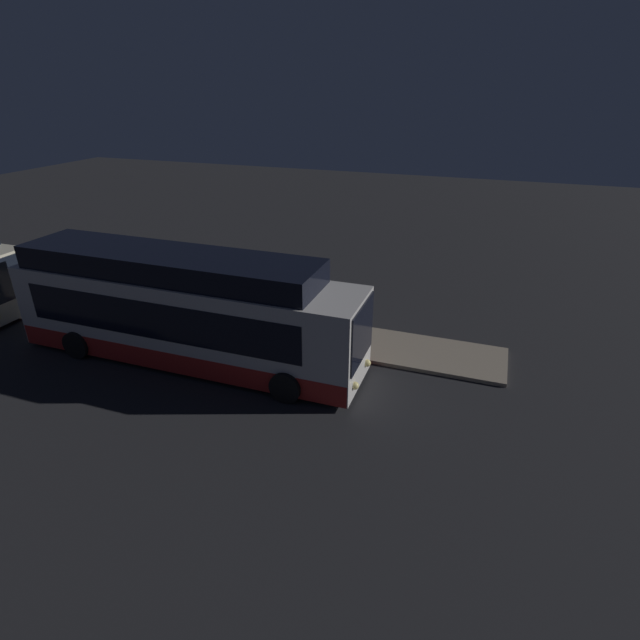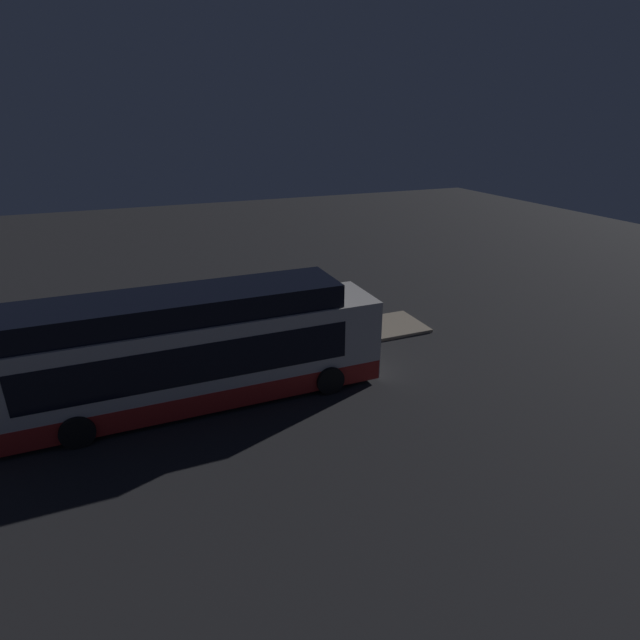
# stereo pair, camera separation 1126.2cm
# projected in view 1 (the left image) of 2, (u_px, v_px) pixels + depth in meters

# --- Properties ---
(ground) EXTENTS (80.00, 80.00, 0.00)m
(ground) POSITION_uv_depth(u_px,v_px,m) (199.00, 358.00, 17.17)
(ground) COLOR #232326
(platform) EXTENTS (20.00, 2.46, 0.13)m
(platform) POSITION_uv_depth(u_px,v_px,m) (238.00, 322.00, 19.55)
(platform) COLOR gray
(platform) RESTS_ON ground
(bus_lead) EXTENTS (12.09, 2.80, 3.75)m
(bus_lead) POSITION_uv_depth(u_px,v_px,m) (184.00, 313.00, 16.44)
(bus_lead) COLOR silver
(bus_lead) RESTS_ON ground
(passenger_boarding) EXTENTS (0.50, 0.33, 1.71)m
(passenger_boarding) POSITION_uv_depth(u_px,v_px,m) (291.00, 297.00, 19.25)
(passenger_boarding) COLOR silver
(passenger_boarding) RESTS_ON platform
(passenger_waiting) EXTENTS (0.35, 0.52, 1.86)m
(passenger_waiting) POSITION_uv_depth(u_px,v_px,m) (248.00, 301.00, 18.68)
(passenger_waiting) COLOR silver
(passenger_waiting) RESTS_ON platform
(passenger_with_bags) EXTENTS (0.50, 0.50, 1.65)m
(passenger_with_bags) POSITION_uv_depth(u_px,v_px,m) (343.00, 307.00, 18.55)
(passenger_with_bags) COLOR gray
(passenger_with_bags) RESTS_ON platform
(suitcase) EXTENTS (0.47, 0.23, 0.83)m
(suitcase) POSITION_uv_depth(u_px,v_px,m) (328.00, 320.00, 18.91)
(suitcase) COLOR maroon
(suitcase) RESTS_ON platform
(sign_post) EXTENTS (0.10, 0.60, 2.64)m
(sign_post) POSITION_uv_depth(u_px,v_px,m) (256.00, 278.00, 19.27)
(sign_post) COLOR #4C4C51
(sign_post) RESTS_ON platform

